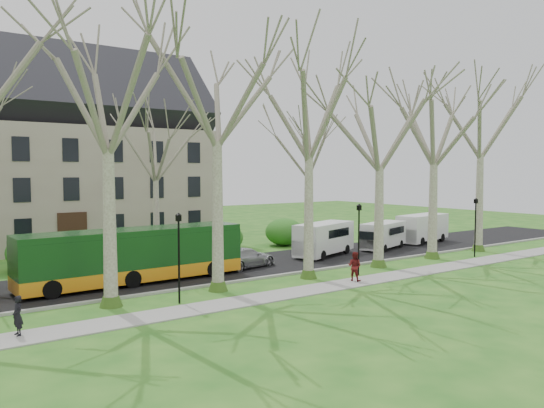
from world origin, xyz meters
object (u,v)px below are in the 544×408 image
(van_c, at_px, (423,229))
(sedan, at_px, (245,258))
(bus_follow, at_px, (135,255))
(pedestrian_b, at_px, (355,266))
(pedestrian_a, at_px, (18,316))
(van_b, at_px, (383,236))
(van_a, at_px, (324,239))

(van_c, bearing_deg, sedan, 173.86)
(bus_follow, height_order, pedestrian_b, bus_follow)
(pedestrian_a, bearing_deg, van_b, 93.37)
(van_b, xyz_separation_m, pedestrian_a, (-28.47, -7.55, -0.31))
(van_a, distance_m, pedestrian_a, 23.58)
(sedan, distance_m, van_a, 7.50)
(pedestrian_b, bearing_deg, sedan, 0.85)
(van_c, bearing_deg, pedestrian_b, -162.81)
(van_c, xyz_separation_m, pedestrian_b, (-16.49, -8.43, -0.39))
(sedan, bearing_deg, van_a, -97.72)
(bus_follow, relative_size, van_c, 2.24)
(van_b, bearing_deg, van_a, 160.10)
(sedan, xyz_separation_m, pedestrian_b, (2.96, -7.16, 0.18))
(van_a, bearing_deg, pedestrian_b, -138.50)
(sedan, relative_size, pedestrian_b, 2.71)
(van_c, bearing_deg, van_b, 177.43)
(bus_follow, distance_m, van_b, 21.25)
(bus_follow, bearing_deg, van_b, 0.54)
(van_a, distance_m, pedestrian_b, 9.06)
(van_c, distance_m, pedestrian_b, 18.52)
(van_a, height_order, pedestrian_a, van_a)
(van_a, relative_size, pedestrian_b, 3.34)
(van_c, height_order, pedestrian_a, van_c)
(bus_follow, xyz_separation_m, pedestrian_a, (-7.24, -6.73, -0.81))
(van_c, bearing_deg, bus_follow, 173.44)
(bus_follow, bearing_deg, pedestrian_b, -34.71)
(pedestrian_a, height_order, pedestrian_b, pedestrian_b)
(van_a, bearing_deg, van_c, -16.12)
(van_b, xyz_separation_m, van_c, (5.80, 0.74, 0.15))
(bus_follow, bearing_deg, pedestrian_a, -138.76)
(sedan, bearing_deg, bus_follow, 79.09)
(van_b, distance_m, van_c, 5.85)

